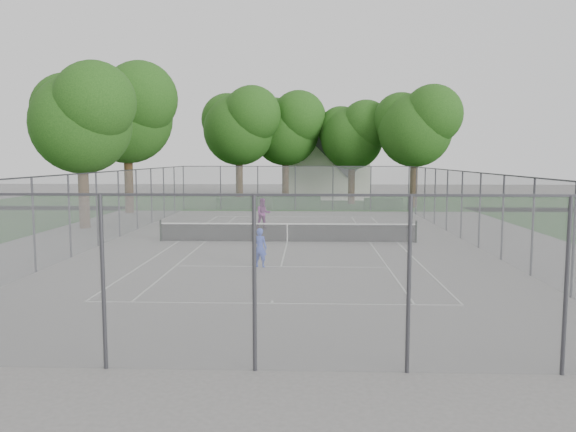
{
  "coord_description": "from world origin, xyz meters",
  "views": [
    {
      "loc": [
        1.05,
        -27.73,
        4.22
      ],
      "look_at": [
        0.0,
        1.0,
        1.2
      ],
      "focal_mm": 35.0,
      "sensor_mm": 36.0,
      "label": 1
    }
  ],
  "objects_px": {
    "girl_player": "(260,247)",
    "woman_player": "(263,214)",
    "tennis_net": "(287,232)",
    "house": "(326,157)"
  },
  "relations": [
    {
      "from": "tennis_net",
      "to": "girl_player",
      "type": "bearing_deg",
      "value": -97.18
    },
    {
      "from": "house",
      "to": "woman_player",
      "type": "xyz_separation_m",
      "value": [
        -4.47,
        -25.09,
        -3.29
      ]
    },
    {
      "from": "house",
      "to": "girl_player",
      "type": "bearing_deg",
      "value": -95.7
    },
    {
      "from": "house",
      "to": "girl_player",
      "type": "relative_size",
      "value": 6.87
    },
    {
      "from": "girl_player",
      "to": "woman_player",
      "type": "relative_size",
      "value": 0.84
    },
    {
      "from": "girl_player",
      "to": "woman_player",
      "type": "xyz_separation_m",
      "value": [
        -0.81,
        11.59,
        0.15
      ]
    },
    {
      "from": "house",
      "to": "girl_player",
      "type": "height_order",
      "value": "house"
    },
    {
      "from": "girl_player",
      "to": "woman_player",
      "type": "distance_m",
      "value": 11.61
    },
    {
      "from": "tennis_net",
      "to": "girl_player",
      "type": "relative_size",
      "value": 8.48
    },
    {
      "from": "house",
      "to": "woman_player",
      "type": "bearing_deg",
      "value": -100.1
    }
  ]
}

